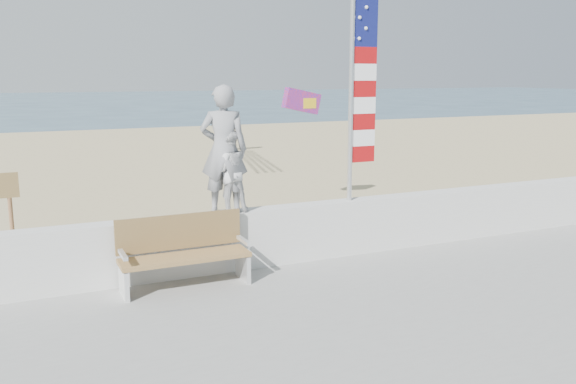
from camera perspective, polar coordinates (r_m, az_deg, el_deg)
name	(u,v)px	position (r m, az deg, el deg)	size (l,w,h in m)	color
ground	(331,319)	(8.10, 4.07, -11.77)	(220.00, 220.00, 0.00)	#314F62
sand	(167,194)	(16.25, -11.22, -0.20)	(90.00, 40.00, 0.08)	tan
seawall	(271,236)	(9.60, -1.58, -4.11)	(30.00, 0.35, 0.90)	silver
adult	(224,150)	(9.07, -6.02, 3.98)	(0.69, 0.46, 1.90)	gray
child	(229,171)	(9.14, -5.57, 1.93)	(0.60, 0.47, 1.24)	silver
bench	(183,251)	(8.70, -9.77, -5.47)	(1.80, 0.57, 1.00)	#9C7744
flag	(358,83)	(9.97, 6.58, 10.12)	(0.50, 0.08, 3.50)	silver
parafoil_kite	(302,101)	(13.59, 1.37, 8.48)	(0.88, 0.23, 0.61)	red
sign	(10,208)	(11.11, -24.54, -1.37)	(0.32, 0.07, 1.46)	#8C6543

